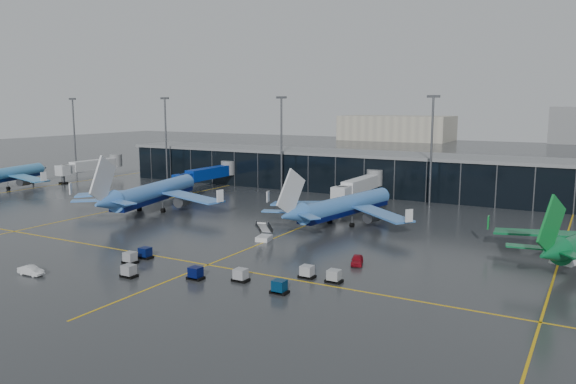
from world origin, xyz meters
The scene contains 12 objects.
ground centered at (0.00, 0.00, 0.00)m, with size 600.00×600.00×0.00m, color #282B2D.
terminal_pier centered at (0.00, 62.00, 5.42)m, with size 142.00×17.00×10.70m.
jet_bridges centered at (-35.00, 42.99, 4.55)m, with size 94.00×27.50×7.20m.
flood_masts centered at (5.00, 50.00, 13.81)m, with size 203.00×0.50×25.50m.
taxi_lines centered at (10.00, 10.61, 0.01)m, with size 220.00×120.00×0.02m.
airliner_klm_west centered at (-86.23, 17.89, 6.12)m, with size 34.95×39.81×12.23m, color #3E8DCD, non-canonical shape.
airliner_arkefly centered at (-26.72, 14.07, 6.57)m, with size 37.53×42.74×13.13m, color #407CD4, non-canonical shape.
airliner_klm_near centered at (16.15, 21.61, 5.92)m, with size 33.82×38.52×11.84m, color #3B74C2, non-canonical shape.
baggage_carts centered at (14.38, -18.69, 0.76)m, with size 32.45×13.19×1.70m.
mobile_airstair centered at (9.32, 1.89, 0.77)m, with size 2.78×3.57×3.45m.
service_van_red centered at (29.12, -4.07, 0.70)m, with size 1.66×4.13×1.41m, color maroon.
service_van_white centered at (-8.30, -31.01, 0.66)m, with size 1.40×4.01×1.32m, color silver.
Camera 1 is at (59.50, -78.91, 23.39)m, focal length 35.00 mm.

